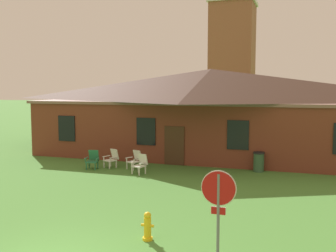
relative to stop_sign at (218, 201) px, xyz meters
The scene contains 9 objects.
brick_building 16.86m from the stop_sign, 102.88° to the left, with size 20.90×10.40×5.35m.
dome_tower 38.73m from the stop_sign, 98.83° to the left, with size 5.18×5.18×19.75m.
stop_sign is the anchor object (origin of this frame).
lawn_chair_by_porch 12.37m from the stop_sign, 132.38° to the left, with size 0.72×0.76×0.96m.
lawn_chair_near_door 12.34m from the stop_sign, 127.76° to the left, with size 0.80×0.84×0.96m.
lawn_chair_left_end 11.61m from the stop_sign, 122.60° to the left, with size 0.79×0.83×0.96m.
lawn_chair_middle 10.47m from the stop_sign, 122.17° to the left, with size 0.77×0.82×0.96m.
fire_hydrant 2.79m from the stop_sign, 151.27° to the left, with size 0.36×0.28×0.79m.
trash_bin 11.17m from the stop_sign, 90.78° to the left, with size 0.56×0.56×0.98m.
Camera 1 is at (5.38, -7.35, 4.16)m, focal length 41.84 mm.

